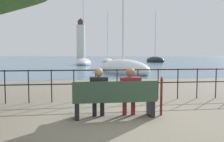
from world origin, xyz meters
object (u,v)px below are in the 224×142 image
sailboat_4 (155,60)px  harbor_lighthouse (81,39)px  sailboat_3 (108,61)px  closed_umbrella (161,93)px  seated_person_right (130,90)px  sailboat_5 (84,63)px  seated_person_left (99,90)px  sailboat_1 (123,68)px  park_bench (115,100)px

sailboat_4 → harbor_lighthouse: size_ratio=0.48×
sailboat_3 → sailboat_4: size_ratio=1.00×
sailboat_4 → closed_umbrella: bearing=-127.2°
seated_person_right → sailboat_5: size_ratio=0.10×
closed_umbrella → sailboat_4: bearing=71.7°
closed_umbrella → sailboat_3: bearing=85.5°
seated_person_left → sailboat_5: (-0.36, 30.02, -0.32)m
seated_person_right → closed_umbrella: (0.79, -0.00, -0.11)m
sailboat_1 → seated_person_right: bearing=-118.5°
sailboat_5 → park_bench: bearing=-85.7°
park_bench → seated_person_left: bearing=168.3°
closed_umbrella → sailboat_3: 44.25m
closed_umbrella → sailboat_3: (3.50, 44.11, -0.28)m
sailboat_1 → sailboat_5: bearing=82.1°
sailboat_1 → harbor_lighthouse: bearing=73.4°
seated_person_right → closed_umbrella: 0.80m
sailboat_1 → sailboat_4: size_ratio=1.13×
sailboat_4 → harbor_lighthouse: bearing=81.9°
park_bench → sailboat_3: sailboat_3 is taller
seated_person_right → sailboat_3: 44.32m
sailboat_5 → harbor_lighthouse: bearing=93.9°
seated_person_right → sailboat_4: (14.12, 40.21, -0.27)m
closed_umbrella → sailboat_1: size_ratio=0.08×
harbor_lighthouse → sailboat_5: bearing=-89.1°
sailboat_1 → sailboat_4: 29.56m
park_bench → sailboat_4: 42.82m
sailboat_3 → sailboat_4: sailboat_3 is taller
seated_person_left → closed_umbrella: 1.57m
seated_person_right → closed_umbrella: bearing=-0.2°
closed_umbrella → sailboat_5: (-1.92, 30.03, -0.22)m
harbor_lighthouse → sailboat_3: bearing=-85.3°
closed_umbrella → sailboat_1: (1.40, 13.16, -0.17)m
seated_person_right → sailboat_1: 13.35m
park_bench → sailboat_5: size_ratio=0.16×
seated_person_left → sailboat_1: sailboat_1 is taller
seated_person_left → sailboat_4: size_ratio=0.11×
sailboat_5 → closed_umbrella: bearing=-83.4°
closed_umbrella → sailboat_4: sailboat_4 is taller
sailboat_5 → sailboat_4: bearing=36.7°
park_bench → sailboat_1: 13.49m
closed_umbrella → harbor_lighthouse: harbor_lighthouse is taller
park_bench → seated_person_left: 0.45m
park_bench → seated_person_right: seated_person_right is taller
seated_person_left → closed_umbrella: seated_person_left is taller
closed_umbrella → harbor_lighthouse: 129.33m
sailboat_1 → sailboat_5: (-3.32, 16.86, -0.04)m
sailboat_5 → seated_person_right: bearing=-84.9°
park_bench → seated_person_right: size_ratio=1.67×
seated_person_left → sailboat_3: bearing=83.4°
sailboat_1 → park_bench: bearing=-120.1°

